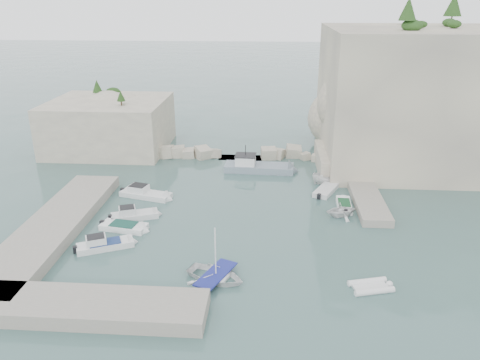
# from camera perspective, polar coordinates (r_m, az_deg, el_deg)

# --- Properties ---
(ground) EXTENTS (400.00, 400.00, 0.00)m
(ground) POSITION_cam_1_polar(r_m,az_deg,el_deg) (43.83, -0.55, -6.53)
(ground) COLOR #41615E
(ground) RESTS_ON ground
(cliff_east) EXTENTS (26.00, 22.00, 17.00)m
(cliff_east) POSITION_cam_1_polar(r_m,az_deg,el_deg) (65.83, 21.80, 9.39)
(cliff_east) COLOR beige
(cliff_east) RESTS_ON ground
(cliff_terrace) EXTENTS (8.00, 10.00, 2.50)m
(cliff_terrace) POSITION_cam_1_polar(r_m,az_deg,el_deg) (60.60, 13.17, 2.29)
(cliff_terrace) COLOR beige
(cliff_terrace) RESTS_ON ground
(outcrop_west) EXTENTS (16.00, 14.00, 7.00)m
(outcrop_west) POSITION_cam_1_polar(r_m,az_deg,el_deg) (69.76, -15.60, 6.51)
(outcrop_west) COLOR beige
(outcrop_west) RESTS_ON ground
(quay_west) EXTENTS (5.00, 24.00, 1.10)m
(quay_west) POSITION_cam_1_polar(r_m,az_deg,el_deg) (47.08, -21.85, -5.37)
(quay_west) COLOR #9E9689
(quay_west) RESTS_ON ground
(quay_south) EXTENTS (18.00, 4.00, 1.10)m
(quay_south) POSITION_cam_1_polar(r_m,az_deg,el_deg) (35.39, -19.17, -14.37)
(quay_south) COLOR #9E9689
(quay_south) RESTS_ON ground
(ledge_east) EXTENTS (3.00, 16.00, 0.80)m
(ledge_east) POSITION_cam_1_polar(r_m,az_deg,el_deg) (53.62, 14.86, -1.39)
(ledge_east) COLOR #9E9689
(ledge_east) RESTS_ON ground
(breakwater) EXTENTS (28.00, 3.00, 1.40)m
(breakwater) POSITION_cam_1_polar(r_m,az_deg,el_deg) (63.88, 0.10, 3.34)
(breakwater) COLOR beige
(breakwater) RESTS_ON ground
(motorboat_b) EXTENTS (5.27, 3.27, 1.40)m
(motorboat_b) POSITION_cam_1_polar(r_m,az_deg,el_deg) (47.88, -12.68, -4.54)
(motorboat_b) COLOR silver
(motorboat_b) RESTS_ON ground
(motorboat_d) EXTENTS (5.47, 3.62, 1.40)m
(motorboat_d) POSITION_cam_1_polar(r_m,az_deg,el_deg) (43.10, -16.06, -7.97)
(motorboat_d) COLOR silver
(motorboat_d) RESTS_ON ground
(motorboat_c) EXTENTS (5.03, 2.57, 0.70)m
(motorboat_c) POSITION_cam_1_polar(r_m,az_deg,el_deg) (45.88, -13.94, -5.86)
(motorboat_c) COLOR white
(motorboat_c) RESTS_ON ground
(motorboat_a) EXTENTS (6.52, 3.44, 1.40)m
(motorboat_a) POSITION_cam_1_polar(r_m,az_deg,el_deg) (52.55, -11.38, -2.03)
(motorboat_a) COLOR silver
(motorboat_a) RESTS_ON ground
(rowboat) EXTENTS (5.70, 5.00, 0.98)m
(rowboat) POSITION_cam_1_polar(r_m,az_deg,el_deg) (37.33, -2.95, -12.00)
(rowboat) COLOR white
(rowboat) RESTS_ON ground
(inflatable_dinghy) EXTENTS (3.69, 2.46, 0.44)m
(inflatable_dinghy) POSITION_cam_1_polar(r_m,az_deg,el_deg) (37.60, 15.62, -12.61)
(inflatable_dinghy) COLOR silver
(inflatable_dinghy) RESTS_ON ground
(tender_east_a) EXTENTS (3.80, 3.51, 1.67)m
(tender_east_a) POSITION_cam_1_polar(r_m,az_deg,el_deg) (48.13, 12.17, -4.36)
(tender_east_a) COLOR silver
(tender_east_a) RESTS_ON ground
(tender_east_b) EXTENTS (1.64, 4.24, 0.70)m
(tender_east_b) POSITION_cam_1_polar(r_m,az_deg,el_deg) (50.18, 12.53, -3.28)
(tender_east_b) COLOR white
(tender_east_b) RESTS_ON ground
(tender_east_c) EXTENTS (3.72, 5.41, 0.70)m
(tender_east_c) POSITION_cam_1_polar(r_m,az_deg,el_deg) (53.75, 10.48, -1.41)
(tender_east_c) COLOR silver
(tender_east_c) RESTS_ON ground
(tender_east_d) EXTENTS (4.57, 2.46, 1.67)m
(tender_east_d) POSITION_cam_1_polar(r_m,az_deg,el_deg) (56.14, 10.86, -0.43)
(tender_east_d) COLOR white
(tender_east_d) RESTS_ON ground
(work_boat) EXTENTS (9.60, 3.23, 2.20)m
(work_boat) POSITION_cam_1_polar(r_m,az_deg,el_deg) (59.19, 2.33, 1.11)
(work_boat) COLOR slate
(work_boat) RESTS_ON ground
(rowboat_mast) EXTENTS (0.10, 0.10, 4.20)m
(rowboat_mast) POSITION_cam_1_polar(r_m,az_deg,el_deg) (35.97, -3.03, -8.55)
(rowboat_mast) COLOR white
(rowboat_mast) RESTS_ON rowboat
(vegetation) EXTENTS (53.48, 13.88, 13.40)m
(vegetation) POSITION_cam_1_polar(r_m,az_deg,el_deg) (64.74, 18.05, 18.14)
(vegetation) COLOR #1E4219
(vegetation) RESTS_ON ground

